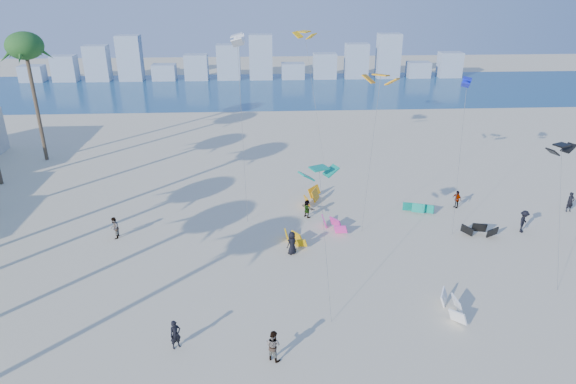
{
  "coord_description": "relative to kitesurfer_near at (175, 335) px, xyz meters",
  "views": [
    {
      "loc": [
        1.07,
        -18.9,
        19.69
      ],
      "look_at": [
        3.0,
        16.0,
        4.5
      ],
      "focal_mm": 32.06,
      "sensor_mm": 36.0,
      "label": 1
    }
  ],
  "objects": [
    {
      "name": "ocean",
      "position": [
        3.95,
        67.38,
        -0.88
      ],
      "size": [
        220.0,
        220.0,
        0.0
      ],
      "primitive_type": "plane",
      "color": "navy",
      "rests_on": "ground"
    },
    {
      "name": "kitesurfer_near",
      "position": [
        0.0,
        0.0,
        0.0
      ],
      "size": [
        0.77,
        0.71,
        1.77
      ],
      "primitive_type": "imported",
      "rotation": [
        0.0,
        0.0,
        0.6
      ],
      "color": "black",
      "rests_on": "ground"
    },
    {
      "name": "kitesurfer_mid",
      "position": [
        5.45,
        -1.24,
        0.04
      ],
      "size": [
        1.14,
        1.1,
        1.85
      ],
      "primitive_type": "imported",
      "rotation": [
        0.0,
        0.0,
        2.51
      ],
      "color": "gray",
      "rests_on": "ground"
    },
    {
      "name": "kitesurfers_far",
      "position": [
        14.05,
        13.79,
        -0.0
      ],
      "size": [
        39.47,
        8.37,
        1.89
      ],
      "color": "black",
      "rests_on": "ground"
    },
    {
      "name": "grounded_kites",
      "position": [
        14.24,
        12.9,
        -0.41
      ],
      "size": [
        17.54,
        20.64,
        1.1
      ],
      "color": "#EBAE0C",
      "rests_on": "ground"
    },
    {
      "name": "flying_kites",
      "position": [
        17.29,
        17.35,
        10.22
      ],
      "size": [
        33.97,
        32.06,
        15.28
      ],
      "color": "#0B8F72",
      "rests_on": "ground"
    },
    {
      "name": "distant_skyline",
      "position": [
        2.77,
        77.38,
        2.2
      ],
      "size": [
        85.0,
        3.0,
        8.4
      ],
      "color": "#9EADBF",
      "rests_on": "ground"
    }
  ]
}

